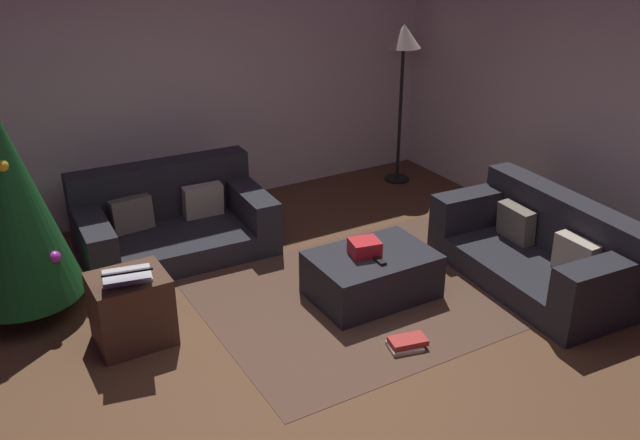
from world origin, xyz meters
TOP-DOWN VIEW (x-y plane):
  - ground_plane at (0.00, 0.00)m, footprint 6.40×6.40m
  - rear_partition at (0.00, 3.14)m, footprint 6.40×0.12m
  - couch_left at (-0.18, 2.26)m, footprint 1.68×1.06m
  - couch_right at (2.24, 0.16)m, footprint 0.97×1.77m
  - ottoman at (0.90, 0.66)m, footprint 0.95×0.66m
  - gift_box at (0.85, 0.68)m, footprint 0.26×0.24m
  - tv_remote at (0.88, 0.53)m, footprint 0.06×0.16m
  - christmas_tree at (-1.51, 1.73)m, footprint 0.88×0.88m
  - side_table at (-0.92, 0.98)m, footprint 0.52×0.44m
  - laptop at (-0.93, 0.92)m, footprint 0.40×0.47m
  - book_stack at (0.71, -0.08)m, footprint 0.30×0.23m
  - corner_lamp at (2.57, 2.60)m, footprint 0.36×0.36m
  - area_rug at (0.90, 0.66)m, footprint 2.60×2.00m

SIDE VIEW (x-z plane):
  - ground_plane at x=0.00m, z-range 0.00..0.00m
  - area_rug at x=0.90m, z-range 0.00..0.01m
  - book_stack at x=0.71m, z-range 0.00..0.07m
  - ottoman at x=0.90m, z-range 0.00..0.37m
  - side_table at x=-0.92m, z-range 0.00..0.52m
  - couch_left at x=-0.18m, z-range -0.10..0.63m
  - couch_right at x=2.24m, z-range -0.08..0.63m
  - tv_remote at x=0.88m, z-range 0.37..0.39m
  - gift_box at x=0.85m, z-range 0.37..0.49m
  - laptop at x=-0.93m, z-range 0.48..0.67m
  - christmas_tree at x=-1.51m, z-range 0.05..1.86m
  - rear_partition at x=0.00m, z-range 0.00..2.60m
  - corner_lamp at x=2.57m, z-range 0.61..2.33m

